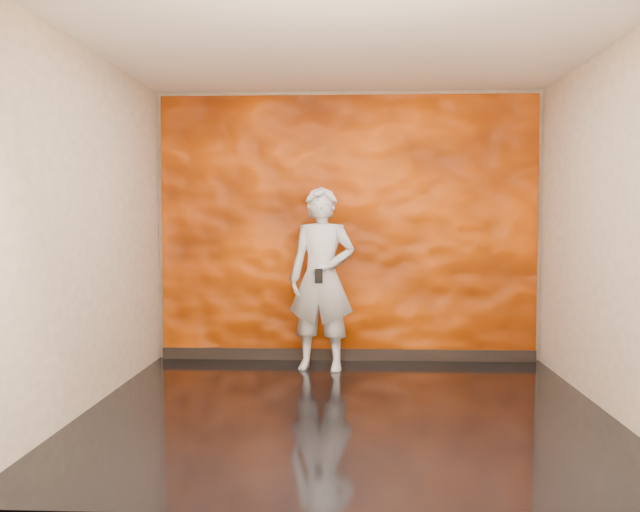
{
  "coord_description": "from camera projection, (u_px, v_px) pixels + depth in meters",
  "views": [
    {
      "loc": [
        0.05,
        -5.47,
        1.48
      ],
      "look_at": [
        -0.25,
        1.14,
        1.13
      ],
      "focal_mm": 40.0,
      "sensor_mm": 36.0,
      "label": 1
    }
  ],
  "objects": [
    {
      "name": "room",
      "position": [
        346.0,
        229.0,
        5.46
      ],
      "size": [
        4.02,
        4.02,
        2.81
      ],
      "color": "black",
      "rests_on": "ground"
    },
    {
      "name": "feature_wall",
      "position": [
        348.0,
        228.0,
        7.42
      ],
      "size": [
        3.9,
        0.06,
        2.75
      ],
      "primitive_type": "cube",
      "color": "#FF5700",
      "rests_on": "ground"
    },
    {
      "name": "baseboard",
      "position": [
        347.0,
        355.0,
        7.45
      ],
      "size": [
        3.9,
        0.04,
        0.12
      ],
      "primitive_type": "cube",
      "color": "black",
      "rests_on": "ground"
    },
    {
      "name": "man",
      "position": [
        322.0,
        279.0,
        6.95
      ],
      "size": [
        0.72,
        0.54,
        1.79
      ],
      "primitive_type": "imported",
      "rotation": [
        0.0,
        0.0,
        -0.19
      ],
      "color": "#9EA1AC",
      "rests_on": "ground"
    },
    {
      "name": "phone",
      "position": [
        319.0,
        276.0,
        6.69
      ],
      "size": [
        0.08,
        0.03,
        0.14
      ],
      "primitive_type": "cube",
      "rotation": [
        0.0,
        0.0,
        0.17
      ],
      "color": "black",
      "rests_on": "man"
    }
  ]
}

